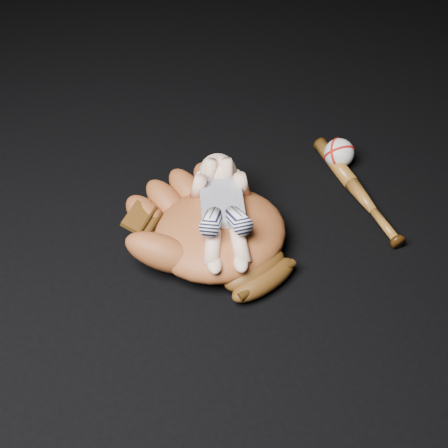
# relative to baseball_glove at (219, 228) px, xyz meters

# --- Properties ---
(baseball_glove) EXTENTS (0.54, 0.57, 0.14)m
(baseball_glove) POSITION_rel_baseball_glove_xyz_m (0.00, 0.00, 0.00)
(baseball_glove) COLOR brown
(baseball_glove) RESTS_ON ground
(newborn_baby) EXTENTS (0.24, 0.38, 0.14)m
(newborn_baby) POSITION_rel_baseball_glove_xyz_m (0.01, 0.01, 0.05)
(newborn_baby) COLOR beige
(newborn_baby) RESTS_ON baseball_glove
(baseball_bat) EXTENTS (0.04, 0.44, 0.04)m
(baseball_bat) POSITION_rel_baseball_glove_xyz_m (0.41, 0.08, -0.05)
(baseball_bat) COLOR brown
(baseball_bat) RESTS_ON ground
(baseball) EXTENTS (0.11, 0.11, 0.08)m
(baseball) POSITION_rel_baseball_glove_xyz_m (0.42, 0.21, -0.03)
(baseball) COLOR silver
(baseball) RESTS_ON ground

